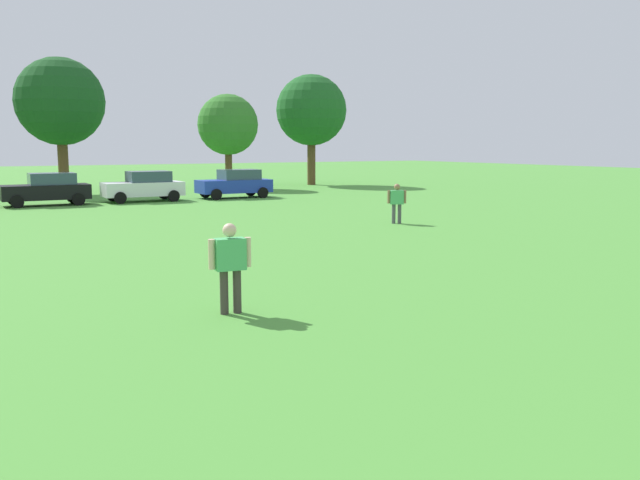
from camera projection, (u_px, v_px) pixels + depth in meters
ground_plane at (41, 224)px, 26.47m from camera, size 160.00×160.00×0.00m
adult_bystander at (230, 260)px, 12.33m from camera, size 0.80×0.37×1.70m
bystander_near_trees at (397, 200)px, 26.61m from camera, size 0.68×0.50×1.59m
parked_car_black_1 at (47, 189)px, 34.63m from camera, size 4.30×2.02×1.68m
parked_car_white_2 at (144, 186)px, 37.04m from camera, size 4.30×2.02×1.68m
parked_car_blue_3 at (235, 183)px, 39.59m from camera, size 4.30×2.02×1.68m
tree_center at (60, 102)px, 42.17m from camera, size 5.53×5.53×8.62m
tree_right at (228, 125)px, 47.51m from camera, size 4.31×4.31×6.72m
tree_far_right at (311, 111)px, 51.97m from camera, size 5.49×5.49×8.56m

